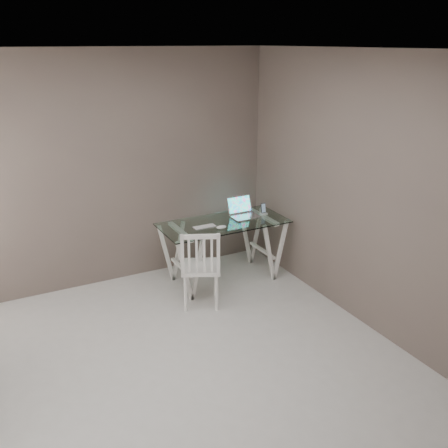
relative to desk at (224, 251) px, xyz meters
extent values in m
plane|color=beige|center=(-1.17, -1.61, -0.38)|extent=(4.50, 4.50, 0.00)
cube|color=white|center=(-1.17, -1.61, 2.32)|extent=(4.00, 4.50, 0.02)
cube|color=#665750|center=(-1.17, 0.64, 0.97)|extent=(4.00, 0.02, 2.70)
cube|color=#665750|center=(-1.17, -3.86, 0.97)|extent=(4.00, 0.02, 2.70)
cube|color=#665750|center=(0.83, -1.61, 0.97)|extent=(0.02, 4.50, 2.70)
cube|color=silver|center=(0.00, 0.00, 0.36)|extent=(1.50, 0.70, 0.01)
cube|color=white|center=(-0.55, 0.00, -0.02)|extent=(0.24, 0.62, 0.72)
cube|color=white|center=(0.55, 0.00, -0.02)|extent=(0.24, 0.62, 0.72)
cube|color=white|center=(-0.49, -0.40, 0.06)|extent=(0.55, 0.55, 0.04)
cylinder|color=white|center=(-0.71, -0.48, -0.17)|extent=(0.04, 0.04, 0.42)
cylinder|color=white|center=(-0.41, -0.62, -0.17)|extent=(0.04, 0.04, 0.42)
cylinder|color=white|center=(-0.57, -0.18, -0.17)|extent=(0.04, 0.04, 0.42)
cylinder|color=white|center=(-0.27, -0.32, -0.17)|extent=(0.04, 0.04, 0.42)
cube|color=white|center=(-0.57, -0.58, 0.29)|extent=(0.39, 0.20, 0.46)
cube|color=silver|center=(0.32, 0.04, 0.37)|extent=(0.33, 0.23, 0.01)
cube|color=#19D899|center=(0.32, 0.19, 0.48)|extent=(0.33, 0.08, 0.21)
cube|color=silver|center=(-0.27, -0.04, 0.37)|extent=(0.28, 0.12, 0.01)
ellipsoid|color=white|center=(-0.12, -0.17, 0.38)|extent=(0.12, 0.07, 0.04)
cube|color=white|center=(0.58, 0.03, 0.37)|extent=(0.07, 0.07, 0.02)
cube|color=black|center=(0.58, 0.04, 0.44)|extent=(0.06, 0.03, 0.12)
camera|label=1|loc=(-2.54, -4.89, 2.38)|focal=40.00mm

